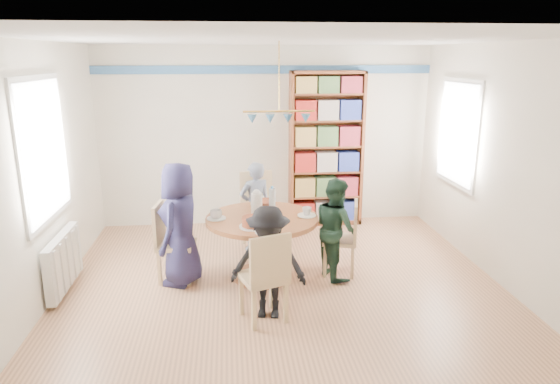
{
  "coord_description": "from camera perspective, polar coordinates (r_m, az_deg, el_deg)",
  "views": [
    {
      "loc": [
        -0.57,
        -5.03,
        2.54
      ],
      "look_at": [
        0.0,
        0.4,
        1.05
      ],
      "focal_mm": 32.0,
      "sensor_mm": 36.0,
      "label": 1
    }
  ],
  "objects": [
    {
      "name": "ground",
      "position": [
        5.66,
        0.43,
        -11.38
      ],
      "size": [
        5.0,
        5.0,
        0.0
      ],
      "primitive_type": "plane",
      "color": "tan"
    },
    {
      "name": "room_shell",
      "position": [
        5.97,
        -2.97,
        6.66
      ],
      "size": [
        5.0,
        5.0,
        5.0
      ],
      "color": "white",
      "rests_on": "ground"
    },
    {
      "name": "radiator",
      "position": [
        6.05,
        -23.49,
        -7.28
      ],
      "size": [
        0.12,
        1.0,
        0.6
      ],
      "color": "silver",
      "rests_on": "ground"
    },
    {
      "name": "dining_table",
      "position": [
        5.81,
        -2.05,
        -4.7
      ],
      "size": [
        1.3,
        1.3,
        0.75
      ],
      "color": "brown",
      "rests_on": "ground"
    },
    {
      "name": "chair_left",
      "position": [
        5.91,
        -12.57,
        -5.21
      ],
      "size": [
        0.46,
        0.46,
        0.93
      ],
      "color": "#D0B080",
      "rests_on": "ground"
    },
    {
      "name": "chair_right",
      "position": [
        5.99,
        7.57,
        -4.87
      ],
      "size": [
        0.48,
        0.48,
        0.89
      ],
      "color": "#D0B080",
      "rests_on": "ground"
    },
    {
      "name": "chair_far",
      "position": [
        6.83,
        -2.47,
        -1.57
      ],
      "size": [
        0.54,
        0.54,
        1.03
      ],
      "color": "#D0B080",
      "rests_on": "ground"
    },
    {
      "name": "chair_near",
      "position": [
        4.86,
        -1.59,
        -9.32
      ],
      "size": [
        0.53,
        0.53,
        0.94
      ],
      "color": "#D0B080",
      "rests_on": "ground"
    },
    {
      "name": "person_left",
      "position": [
        5.75,
        -11.33,
        -3.63
      ],
      "size": [
        0.65,
        0.8,
        1.42
      ],
      "primitive_type": "imported",
      "rotation": [
        0.0,
        0.0,
        -1.89
      ],
      "color": "#1E1C3E",
      "rests_on": "ground"
    },
    {
      "name": "person_right",
      "position": [
        5.88,
        6.4,
        -4.12
      ],
      "size": [
        0.59,
        0.68,
        1.2
      ],
      "primitive_type": "imported",
      "rotation": [
        0.0,
        0.0,
        1.83
      ],
      "color": "#183124",
      "rests_on": "ground"
    },
    {
      "name": "person_far",
      "position": [
        6.65,
        -2.86,
        -1.67
      ],
      "size": [
        0.52,
        0.43,
        1.21
      ],
      "primitive_type": "imported",
      "rotation": [
        0.0,
        0.0,
        3.52
      ],
      "color": "gray",
      "rests_on": "ground"
    },
    {
      "name": "person_near",
      "position": [
        4.96,
        -1.35,
        -8.06
      ],
      "size": [
        0.82,
        0.57,
        1.16
      ],
      "primitive_type": "imported",
      "rotation": [
        0.0,
        0.0,
        -0.2
      ],
      "color": "black",
      "rests_on": "ground"
    },
    {
      "name": "bookshelf",
      "position": [
        7.65,
        5.27,
        4.72
      ],
      "size": [
        1.11,
        0.33,
        2.34
      ],
      "color": "brown",
      "rests_on": "ground"
    },
    {
      "name": "tableware",
      "position": [
        5.75,
        -2.37,
        -2.13
      ],
      "size": [
        1.26,
        1.26,
        0.33
      ],
      "color": "white",
      "rests_on": "dining_table"
    }
  ]
}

